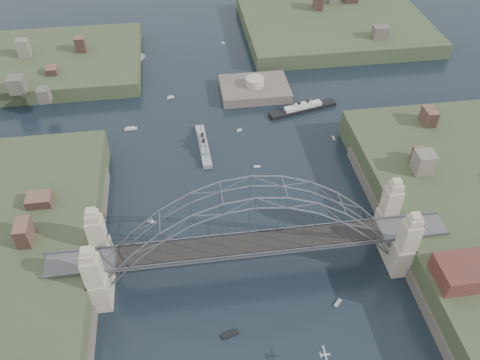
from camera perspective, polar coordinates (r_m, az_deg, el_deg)
name	(u,v)px	position (r m, az deg, el deg)	size (l,w,h in m)	color
ground	(251,268)	(108.79, 1.32, -10.28)	(500.00, 500.00, 0.00)	black
bridge	(252,231)	(99.26, 1.44, -5.97)	(84.00, 13.80, 24.60)	#505053
headland_nw	(54,67)	(186.70, -20.88, 12.18)	(60.00, 45.00, 9.00)	#384428
headland_ne	(334,29)	(204.26, 10.88, 16.90)	(70.00, 55.00, 9.50)	#384428
fort_island	(254,94)	(162.15, 1.70, 10.04)	(22.00, 16.00, 9.40)	#574E45
naval_cruiser_near	(203,145)	(138.40, -4.29, 4.07)	(3.36, 18.77, 5.60)	#969C9F
naval_cruiser_far	(132,66)	(179.46, -12.51, 12.92)	(8.75, 16.10, 5.60)	#969C9F
ocean_liner	(303,109)	(154.08, 7.35, 8.28)	(22.12, 8.18, 5.41)	black
aeroplane	(324,355)	(92.64, 9.81, -19.49)	(1.88, 3.56, 0.52)	#B8BABF
small_boat_a	(152,220)	(118.66, -10.27, -4.65)	(2.32, 1.44, 2.38)	silver
small_boat_b	(257,167)	(132.06, 2.00, 1.56)	(1.82, 0.74, 0.45)	silver
small_boat_c	(230,334)	(99.78, -1.18, -17.57)	(3.56, 2.03, 0.45)	silver
small_boat_d	(333,138)	(144.26, 10.87, 4.80)	(0.80, 2.03, 0.45)	silver
small_boat_e	(131,129)	(148.76, -12.67, 5.86)	(3.83, 1.43, 1.43)	silver
small_boat_f	(239,130)	(144.63, -0.10, 5.85)	(1.63, 0.97, 1.43)	silver
small_boat_h	(171,97)	(160.80, -8.12, 9.57)	(2.31, 1.16, 1.43)	silver
small_boat_i	(384,207)	(125.15, 16.53, -3.00)	(2.58, 1.10, 2.38)	silver
small_boat_k	(223,43)	(191.90, -2.02, 15.68)	(1.46, 1.60, 0.45)	silver
small_boat_l	(88,179)	(134.42, -17.30, 0.13)	(2.83, 2.19, 0.45)	silver
small_boat_m	(338,303)	(105.40, 11.35, -13.92)	(2.03, 1.97, 0.45)	silver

